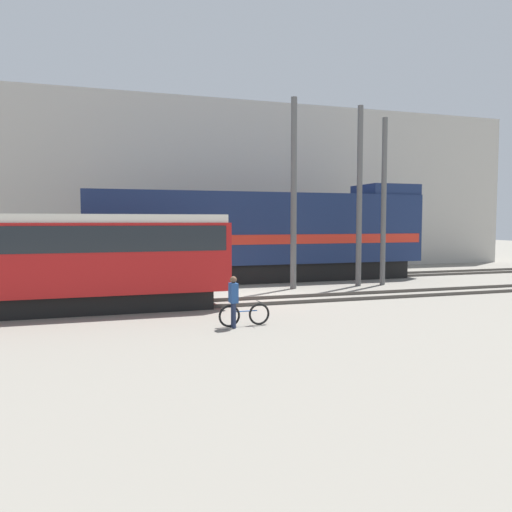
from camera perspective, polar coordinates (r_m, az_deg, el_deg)
name	(u,v)px	position (r m, az deg, el deg)	size (l,w,h in m)	color
ground_plane	(257,295)	(22.01, 0.12, -4.50)	(120.00, 120.00, 0.00)	gray
track_near	(272,300)	(20.19, 1.79, -5.07)	(60.00, 1.51, 0.14)	#47423D
track_far	(229,281)	(26.74, -3.13, -2.85)	(60.00, 1.51, 0.14)	#47423D
building_backdrop	(195,188)	(35.85, -6.97, 7.77)	(47.33, 6.00, 11.27)	#B7B2A8
freight_locomotive	(263,235)	(27.11, 0.83, 2.40)	(18.32, 3.04, 5.36)	black
streetcar	(82,256)	(18.86, -19.31, -0.03)	(10.43, 2.54, 3.50)	black
bicycle	(244,315)	(15.57, -1.33, -6.75)	(1.66, 0.44, 0.75)	black
person	(233,297)	(15.21, -2.60, -4.69)	(0.23, 0.37, 1.59)	#232D4C
utility_pole_left	(294,194)	(24.03, 4.33, 7.07)	(0.29, 0.29, 9.09)	#595959
utility_pole_center	(359,197)	(25.54, 11.73, 6.65)	(0.28, 0.28, 8.95)	#595959
utility_pole_right	(384,202)	(26.24, 14.39, 6.00)	(0.26, 0.26, 8.45)	#595959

